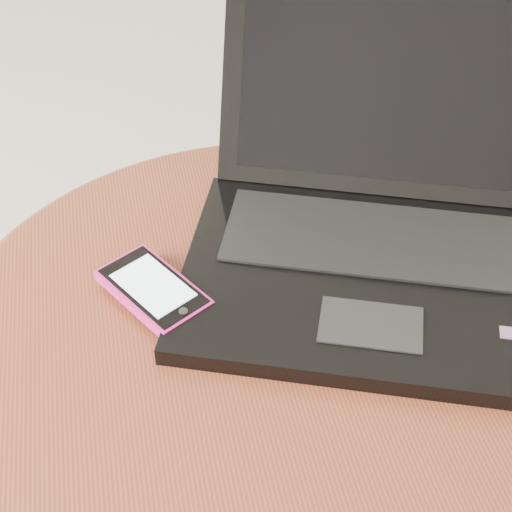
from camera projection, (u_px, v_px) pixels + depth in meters
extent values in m
cylinder|color=#632712|center=(272.00, 485.00, 0.95)|extent=(0.11, 0.11, 0.47)
cylinder|color=#612B19|center=(276.00, 345.00, 0.78)|extent=(0.65, 0.65, 0.03)
torus|color=#612B19|center=(276.00, 345.00, 0.78)|extent=(0.68, 0.68, 0.03)
cube|color=black|center=(374.00, 282.00, 0.81)|extent=(0.46, 0.39, 0.02)
cube|color=black|center=(378.00, 239.00, 0.84)|extent=(0.34, 0.23, 0.00)
cube|color=black|center=(371.00, 325.00, 0.75)|extent=(0.11, 0.09, 0.00)
cube|color=red|center=(511.00, 333.00, 0.74)|extent=(0.02, 0.02, 0.00)
cube|color=black|center=(394.00, 89.00, 0.86)|extent=(0.39, 0.23, 0.22)
cube|color=black|center=(394.00, 89.00, 0.85)|extent=(0.34, 0.19, 0.19)
cube|color=black|center=(162.00, 295.00, 0.80)|extent=(0.10, 0.11, 0.01)
cube|color=#C31640|center=(134.00, 269.00, 0.82)|extent=(0.05, 0.03, 0.00)
cube|color=#D02081|center=(153.00, 290.00, 0.79)|extent=(0.11, 0.13, 0.01)
cube|color=black|center=(153.00, 286.00, 0.79)|extent=(0.11, 0.12, 0.00)
cube|color=silver|center=(153.00, 285.00, 0.79)|extent=(0.08, 0.09, 0.00)
cylinder|color=black|center=(183.00, 311.00, 0.76)|extent=(0.01, 0.01, 0.00)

